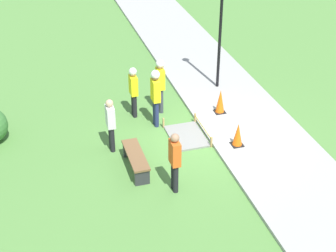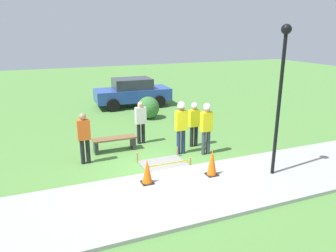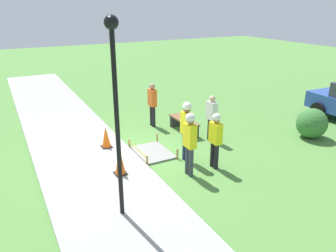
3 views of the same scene
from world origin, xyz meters
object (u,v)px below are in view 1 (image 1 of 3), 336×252
(worker_supervisor, at_px, (156,93))
(bystander_in_gray_shirt, at_px, (111,122))
(worker_trainee, at_px, (160,81))
(bystander_in_orange_shirt, at_px, (175,159))
(traffic_cone_near_patch, at_px, (238,135))
(worker_assistant, at_px, (133,88))
(traffic_cone_far_patch, at_px, (220,101))
(park_bench, at_px, (136,159))
(lamppost_near, at_px, (221,10))

(worker_supervisor, xyz_separation_m, bystander_in_gray_shirt, (-0.96, 1.59, -0.22))
(worker_trainee, distance_m, bystander_in_orange_shirt, 4.13)
(traffic_cone_near_patch, bearing_deg, worker_assistant, 42.20)
(traffic_cone_far_patch, bearing_deg, park_bench, 122.74)
(traffic_cone_near_patch, height_order, bystander_in_gray_shirt, bystander_in_gray_shirt)
(park_bench, xyz_separation_m, bystander_in_orange_shirt, (-1.15, -0.75, 0.62))
(park_bench, xyz_separation_m, bystander_in_gray_shirt, (1.14, 0.43, 0.58))
(traffic_cone_far_patch, relative_size, worker_assistant, 0.48)
(park_bench, distance_m, worker_supervisor, 2.53)
(bystander_in_orange_shirt, bearing_deg, lamppost_near, -32.10)
(worker_supervisor, relative_size, worker_trainee, 1.02)
(traffic_cone_near_patch, xyz_separation_m, bystander_in_orange_shirt, (-1.34, 2.33, 0.52))
(worker_assistant, xyz_separation_m, bystander_in_gray_shirt, (-1.73, 1.08, -0.07))
(traffic_cone_near_patch, height_order, park_bench, traffic_cone_near_patch)
(worker_supervisor, height_order, bystander_in_gray_shirt, worker_supervisor)
(worker_assistant, distance_m, lamppost_near, 3.89)
(bystander_in_orange_shirt, bearing_deg, traffic_cone_near_patch, -60.10)
(traffic_cone_near_patch, height_order, worker_trainee, worker_trainee)
(worker_supervisor, relative_size, bystander_in_gray_shirt, 1.15)
(traffic_cone_far_patch, bearing_deg, lamppost_near, -18.89)
(traffic_cone_far_patch, distance_m, worker_assistant, 2.80)
(worker_assistant, distance_m, worker_trainee, 0.89)
(worker_assistant, bearing_deg, worker_supervisor, -146.43)
(worker_supervisor, bearing_deg, traffic_cone_far_patch, -89.42)
(worker_assistant, bearing_deg, bystander_in_gray_shirt, 148.07)
(park_bench, distance_m, bystander_in_gray_shirt, 1.35)
(traffic_cone_far_patch, distance_m, bystander_in_gray_shirt, 3.88)
(worker_trainee, bearing_deg, bystander_in_gray_shirt, 131.85)
(traffic_cone_near_patch, distance_m, worker_assistant, 3.66)
(bystander_in_orange_shirt, bearing_deg, worker_trainee, -10.88)
(worker_supervisor, bearing_deg, bystander_in_orange_shirt, 172.92)
(park_bench, height_order, bystander_in_gray_shirt, bystander_in_gray_shirt)
(worker_assistant, xyz_separation_m, bystander_in_orange_shirt, (-4.02, -0.10, -0.03))
(traffic_cone_near_patch, relative_size, bystander_in_orange_shirt, 0.42)
(lamppost_near, bearing_deg, park_bench, 134.76)
(worker_supervisor, bearing_deg, worker_trainee, -25.20)
(worker_assistant, bearing_deg, lamppost_near, -72.97)
(bystander_in_gray_shirt, bearing_deg, park_bench, -159.30)
(traffic_cone_near_patch, bearing_deg, worker_trainee, 29.77)
(park_bench, relative_size, bystander_in_gray_shirt, 0.95)
(traffic_cone_far_patch, bearing_deg, worker_assistant, 74.33)
(traffic_cone_far_patch, xyz_separation_m, bystander_in_gray_shirt, (-0.98, 3.73, 0.43))
(worker_assistant, bearing_deg, traffic_cone_near_patch, -137.80)
(worker_supervisor, xyz_separation_m, worker_trainee, (0.79, -0.37, -0.03))
(bystander_in_gray_shirt, distance_m, lamppost_near, 5.47)
(worker_supervisor, distance_m, bystander_in_orange_shirt, 3.29)
(bystander_in_gray_shirt, bearing_deg, traffic_cone_far_patch, -75.26)
(worker_trainee, xyz_separation_m, lamppost_near, (0.97, -2.37, 1.76))
(traffic_cone_near_patch, relative_size, worker_supervisor, 0.38)
(traffic_cone_near_patch, xyz_separation_m, park_bench, (-0.19, 3.08, -0.10))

